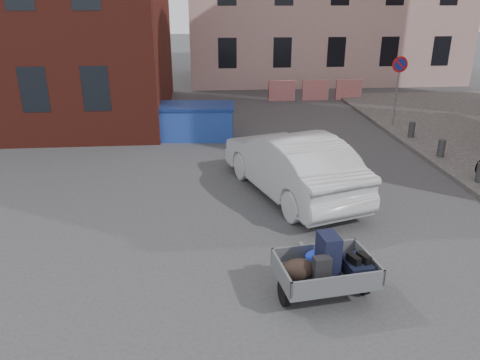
{
  "coord_description": "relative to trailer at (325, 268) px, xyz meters",
  "views": [
    {
      "loc": [
        -1.57,
        -7.9,
        4.87
      ],
      "look_at": [
        -0.74,
        1.63,
        1.1
      ],
      "focal_mm": 35.0,
      "sensor_mm": 36.0,
      "label": 1
    }
  ],
  "objects": [
    {
      "name": "dumpster",
      "position": [
        -2.26,
        10.1,
        0.01
      ],
      "size": [
        3.06,
        1.76,
        1.24
      ],
      "rotation": [
        0.0,
        0.0,
        -0.08
      ],
      "color": "#2242A5",
      "rests_on": "ground"
    },
    {
      "name": "barriers",
      "position": [
        3.76,
        16.28,
        -0.11
      ],
      "size": [
        4.7,
        0.18,
        1.0
      ],
      "color": "red",
      "rests_on": "ground"
    },
    {
      "name": "silver_car",
      "position": [
        0.29,
        4.64,
        0.22
      ],
      "size": [
        3.24,
        5.34,
        1.66
      ],
      "primitive_type": "imported",
      "rotation": [
        0.0,
        0.0,
        3.46
      ],
      "color": "silver",
      "rests_on": "ground"
    },
    {
      "name": "no_parking_sign",
      "position": [
        5.56,
        10.77,
        1.41
      ],
      "size": [
        0.6,
        0.09,
        2.65
      ],
      "color": "gray",
      "rests_on": "sidewalk"
    },
    {
      "name": "trailer",
      "position": [
        0.0,
        0.0,
        0.0
      ],
      "size": [
        1.73,
        1.9,
        1.2
      ],
      "rotation": [
        0.0,
        0.0,
        0.13
      ],
      "color": "black",
      "rests_on": "ground"
    },
    {
      "name": "ground",
      "position": [
        -0.44,
        1.28,
        -0.61
      ],
      "size": [
        120.0,
        120.0,
        0.0
      ],
      "primitive_type": "plane",
      "color": "#38383A",
      "rests_on": "ground"
    }
  ]
}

